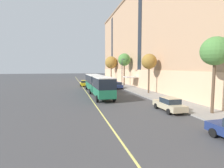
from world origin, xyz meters
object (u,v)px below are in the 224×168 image
at_px(parked_car_navy_3, 117,85).
at_px(street_tree_far_downtown, 111,63).
at_px(city_bus, 97,83).
at_px(parked_car_white_4, 107,82).
at_px(street_tree_near_corner, 215,52).
at_px(street_tree_far_uptown, 124,60).
at_px(parked_car_champagne_1, 169,104).
at_px(street_tree_mid_block, 149,62).
at_px(taxi_cab, 84,83).
at_px(street_lamp, 122,70).

relative_size(parked_car_navy_3, street_tree_far_downtown, 0.54).
height_order(city_bus, street_tree_far_downtown, street_tree_far_downtown).
height_order(city_bus, parked_car_white_4, city_bus).
distance_m(parked_car_navy_3, street_tree_near_corner, 25.55).
bearing_deg(street_tree_far_uptown, street_tree_near_corner, -90.00).
bearing_deg(street_tree_far_downtown, parked_car_white_4, -109.99).
distance_m(parked_car_champagne_1, street_tree_mid_block, 14.29).
height_order(street_tree_near_corner, street_tree_mid_block, street_tree_near_corner).
bearing_deg(parked_car_navy_3, street_tree_near_corner, -81.71).
xyz_separation_m(parked_car_white_4, street_tree_far_downtown, (3.76, 10.34, 5.94)).
distance_m(parked_car_champagne_1, taxi_cab, 30.19).
bearing_deg(street_tree_far_downtown, street_tree_near_corner, -90.00).
bearing_deg(parked_car_white_4, city_bus, -107.63).
relative_size(city_bus, street_tree_far_downtown, 2.08).
xyz_separation_m(city_bus, parked_car_champagne_1, (5.89, -14.58, -1.24)).
relative_size(parked_car_champagne_1, street_tree_far_downtown, 0.53).
xyz_separation_m(city_bus, street_tree_far_uptown, (9.51, 13.34, 4.96)).
relative_size(parked_car_champagne_1, taxi_cab, 1.01).
relative_size(street_tree_far_uptown, street_tree_far_downtown, 0.98).
relative_size(parked_car_white_4, street_tree_near_corner, 0.59).
distance_m(parked_car_white_4, street_tree_far_downtown, 12.50).
bearing_deg(parked_car_champagne_1, parked_car_white_4, 90.25).
distance_m(taxi_cab, street_tree_far_downtown, 18.37).
height_order(parked_car_navy_3, street_tree_far_uptown, street_tree_far_uptown).
bearing_deg(street_tree_near_corner, city_bus, 119.40).
height_order(city_bus, street_tree_near_corner, street_tree_near_corner).
distance_m(city_bus, street_lamp, 12.04).
relative_size(parked_car_navy_3, street_tree_mid_block, 0.64).
bearing_deg(taxi_cab, city_bus, -85.32).
xyz_separation_m(parked_car_champagne_1, street_tree_mid_block, (3.62, 12.81, 5.21)).
distance_m(street_tree_far_downtown, street_lamp, 19.67).
bearing_deg(parked_car_white_4, street_tree_far_uptown, -51.74).
height_order(parked_car_navy_3, street_tree_mid_block, street_tree_mid_block).
distance_m(parked_car_champagne_1, street_tree_near_corner, 7.14).
bearing_deg(city_bus, parked_car_navy_3, 52.67).
relative_size(street_tree_far_downtown, street_lamp, 1.27).
bearing_deg(city_bus, street_tree_near_corner, -60.60).
bearing_deg(street_tree_far_uptown, street_tree_far_downtown, 90.00).
height_order(parked_car_white_4, street_lamp, street_lamp).
bearing_deg(parked_car_white_4, parked_car_champagne_1, -89.75).
height_order(parked_car_navy_3, street_tree_far_downtown, street_tree_far_downtown).
xyz_separation_m(street_tree_far_uptown, street_lamp, (-1.87, -4.33, -2.61)).
relative_size(parked_car_champagne_1, street_tree_mid_block, 0.63).
distance_m(parked_car_navy_3, street_tree_mid_block, 11.44).
relative_size(parked_car_navy_3, street_lamp, 0.68).
xyz_separation_m(street_tree_near_corner, street_lamp, (-1.87, 25.89, -2.12)).
xyz_separation_m(city_bus, parked_car_white_4, (5.75, 18.10, -1.24)).
bearing_deg(parked_car_white_4, taxi_cab, -154.35).
bearing_deg(street_tree_far_uptown, street_lamp, -113.37).
height_order(parked_car_navy_3, street_tree_near_corner, street_tree_near_corner).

